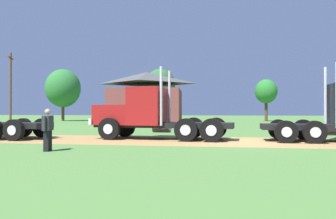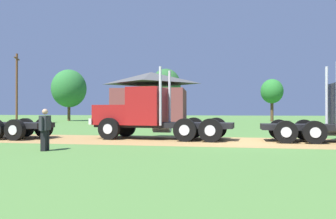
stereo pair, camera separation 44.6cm
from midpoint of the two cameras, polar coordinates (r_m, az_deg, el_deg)
The scene contains 9 objects.
ground_plane at distance 16.34m, azimuth 12.56°, elevation -5.52°, with size 200.00×200.00×0.00m, color #4D7A37.
dirt_track at distance 16.34m, azimuth 12.56°, elevation -5.51°, with size 120.00×5.26×0.01m, color #A17C47.
truck_foreground_white at distance 17.64m, azimuth -4.56°, elevation -0.92°, with size 7.64×3.08×3.76m.
visitor_walking_mid at distance 12.99m, azimuth -21.25°, elevation -3.08°, with size 0.31×0.67×1.57m.
shed_building at distance 40.00m, azimuth -4.12°, elevation 1.92°, with size 9.32×8.35×6.30m.
utility_pole_near at distance 43.50m, azimuth -26.12°, elevation 3.69°, with size 0.97×2.09×8.49m.
tree_left at distance 52.47m, azimuth -18.14°, elevation 3.54°, with size 5.30×5.30×7.92m.
tree_mid at distance 56.97m, azimuth -1.60°, elevation 4.26°, with size 5.23×5.23×8.92m.
tree_right at distance 50.51m, azimuth 16.56°, elevation 3.02°, with size 3.27×3.27×6.25m.
Camera 1 is at (-1.13, -16.29, 1.49)m, focal length 34.81 mm.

